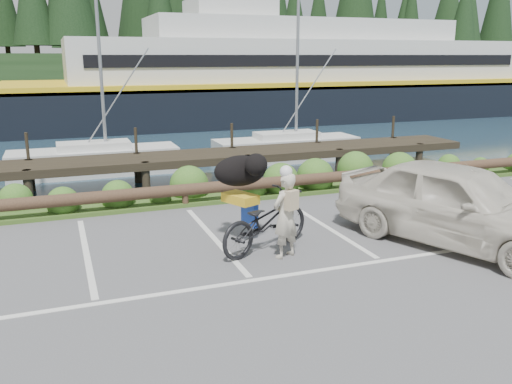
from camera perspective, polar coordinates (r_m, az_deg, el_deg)
ground at (r=9.80m, az=-1.20°, el=-8.44°), size 72.00×72.00×0.00m
harbor_backdrop at (r=87.16m, az=-18.53°, el=11.00°), size 170.00×160.00×30.00m
vegetation_strip at (r=14.64m, az=-8.05°, el=-0.67°), size 34.00×1.60×0.10m
log_rail at (r=13.99m, az=-7.42°, el=-1.56°), size 32.00×0.30×0.60m
bicycle at (r=10.68m, az=1.01°, el=-3.11°), size 2.39×1.65×1.19m
cyclist at (r=10.26m, az=3.12°, el=-2.49°), size 0.71×0.61×1.66m
dog at (r=10.95m, az=-1.69°, el=2.25°), size 0.93×1.21×0.63m
parked_car at (r=11.67m, az=20.48°, el=-1.18°), size 3.81×5.43×1.72m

